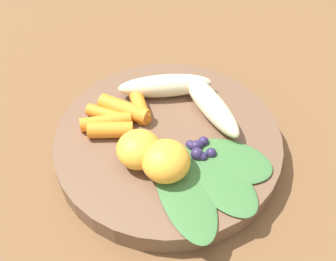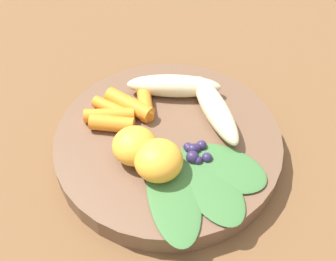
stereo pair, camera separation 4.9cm
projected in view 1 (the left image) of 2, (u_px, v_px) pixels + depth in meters
ground_plane at (168, 152)px, 0.52m from camera, size 2.40×2.40×0.00m
bowl at (168, 144)px, 0.51m from camera, size 0.27×0.27×0.03m
banana_peeled_left at (165, 86)px, 0.54m from camera, size 0.12×0.08×0.03m
banana_peeled_right at (210, 104)px, 0.52m from camera, size 0.04×0.12×0.03m
orange_segment_near at (166, 161)px, 0.45m from camera, size 0.05×0.05×0.04m
orange_segment_far at (139, 149)px, 0.46m from camera, size 0.05×0.05×0.04m
carrot_front at (139, 105)px, 0.52m from camera, size 0.03×0.06×0.02m
carrot_mid_left at (124, 109)px, 0.52m from camera, size 0.05×0.07×0.02m
carrot_mid_right at (106, 114)px, 0.51m from camera, size 0.04×0.05×0.02m
carrot_rear at (106, 122)px, 0.51m from camera, size 0.06×0.04×0.02m
carrot_small at (110, 130)px, 0.50m from camera, size 0.06×0.04×0.02m
blueberry_pile at (199, 149)px, 0.48m from camera, size 0.03×0.04×0.01m
coconut_shred_patch at (220, 163)px, 0.47m from camera, size 0.05×0.05×0.00m
kale_leaf_left at (184, 191)px, 0.45m from camera, size 0.09×0.14×0.01m
kale_leaf_right at (218, 178)px, 0.46m from camera, size 0.06×0.12×0.01m
kale_leaf_rear at (228, 161)px, 0.47m from camera, size 0.11×0.12×0.01m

